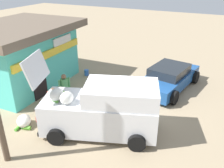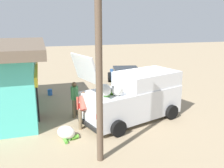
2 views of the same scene
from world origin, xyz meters
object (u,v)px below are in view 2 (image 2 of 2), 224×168
(unloaded_banana_pile, at_px, (67,133))
(paint_bucket, at_px, (50,92))
(vendor_standing, at_px, (75,97))
(parked_sedan, at_px, (126,78))
(delivery_van, at_px, (135,97))
(customer_bending, at_px, (84,107))

(unloaded_banana_pile, xyz_separation_m, paint_bucket, (5.58, 0.49, -0.04))
(vendor_standing, bearing_deg, parked_sedan, -43.16)
(parked_sedan, bearing_deg, delivery_van, 165.78)
(paint_bucket, bearing_deg, vendor_standing, -163.29)
(delivery_van, bearing_deg, unloaded_banana_pile, 109.81)
(parked_sedan, relative_size, customer_bending, 3.19)
(parked_sedan, xyz_separation_m, customer_bending, (-5.28, 3.53, 0.26))
(vendor_standing, xyz_separation_m, paint_bucket, (3.51, 1.05, -0.75))
(delivery_van, bearing_deg, paint_bucket, 38.34)
(delivery_van, xyz_separation_m, parked_sedan, (4.97, -1.26, -0.42))
(delivery_van, height_order, parked_sedan, delivery_van)
(paint_bucket, bearing_deg, customer_bending, -165.13)
(delivery_van, relative_size, unloaded_banana_pile, 5.32)
(parked_sedan, xyz_separation_m, vendor_standing, (-4.00, 3.75, 0.33))
(delivery_van, relative_size, parked_sedan, 1.06)
(delivery_van, bearing_deg, customer_bending, 97.89)
(delivery_van, bearing_deg, parked_sedan, -14.22)
(delivery_van, relative_size, customer_bending, 3.38)
(unloaded_banana_pile, bearing_deg, vendor_standing, -15.15)
(vendor_standing, distance_m, paint_bucket, 3.73)
(delivery_van, xyz_separation_m, customer_bending, (-0.31, 2.27, -0.16))
(customer_bending, distance_m, paint_bucket, 5.00)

